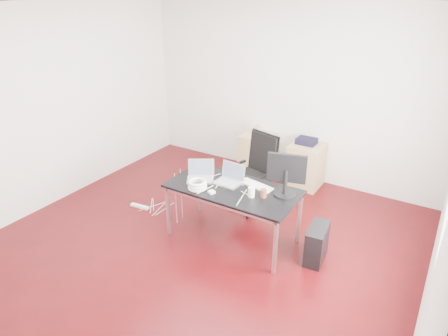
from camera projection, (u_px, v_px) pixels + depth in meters
The scene contains 18 objects.
room_shell at pixel (201, 141), 4.41m from camera, with size 5.00×5.00×5.00m.
desk at pixel (233, 192), 4.87m from camera, with size 1.60×0.80×0.73m.
office_chair at pixel (256, 169), 5.64m from camera, with size 0.59×0.61×1.08m.
filing_cabinet_left at pixel (257, 154), 6.76m from camera, with size 0.50×0.50×0.70m, color tan.
filing_cabinet_right at pixel (306, 165), 6.35m from camera, with size 0.50×0.50×0.70m, color tan.
pc_tower at pixel (317, 243), 4.67m from camera, with size 0.20×0.45×0.44m, color black.
wastebasket at pixel (285, 173), 6.58m from camera, with size 0.24×0.24×0.28m, color black.
power_strip at pixel (140, 206), 5.84m from camera, with size 0.30×0.06×0.04m, color white.
laptop_left at pixel (200, 175), 5.05m from camera, with size 0.41×0.39×0.23m.
laptop_right at pixel (230, 178), 4.96m from camera, with size 0.34×0.27×0.23m.
monitor at pixel (286, 173), 4.58m from camera, with size 0.45×0.26×0.51m.
keyboard at pixel (256, 185), 4.88m from camera, with size 0.44×0.14×0.02m, color white.
cup_white at pixel (251, 192), 4.63m from camera, with size 0.08×0.08×0.12m, color white.
cup_brown at pixel (263, 193), 4.62m from camera, with size 0.08×0.08×0.10m, color brown.
cable_coil at pixel (197, 185), 4.80m from camera, with size 0.24×0.24×0.11m.
power_adapter at pixel (212, 192), 4.72m from camera, with size 0.07×0.07×0.03m, color white.
speaker at pixel (257, 130), 6.56m from camera, with size 0.09×0.08×0.18m, color #9E9E9E.
navy_garment at pixel (307, 141), 6.23m from camera, with size 0.30×0.24×0.09m, color black.
Camera 1 is at (2.41, -3.37, 3.00)m, focal length 32.00 mm.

